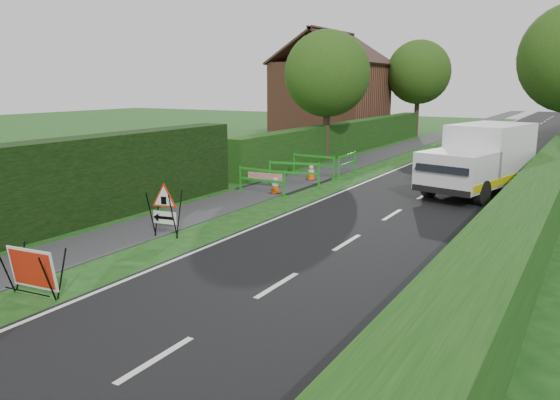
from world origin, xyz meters
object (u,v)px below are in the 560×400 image
at_px(red_rect_sign, 32,270).
at_px(works_van, 481,158).
at_px(hatchback_car, 501,144).
at_px(triangle_sign, 163,206).

height_order(red_rect_sign, works_van, works_van).
relative_size(red_rect_sign, hatchback_car, 0.34).
bearing_deg(red_rect_sign, triangle_sign, 92.33).
bearing_deg(works_van, red_rect_sign, -96.53).
height_order(triangle_sign, works_van, works_van).
bearing_deg(works_van, hatchback_car, 108.66).
relative_size(triangle_sign, works_van, 0.21).
distance_m(red_rect_sign, hatchback_car, 27.38).
distance_m(triangle_sign, works_van, 12.03).
height_order(works_van, hatchback_car, works_van).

